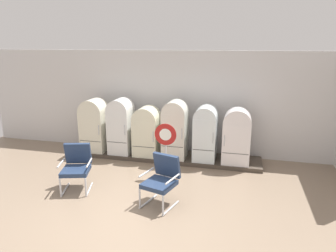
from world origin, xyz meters
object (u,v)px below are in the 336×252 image
object	(u,v)px
refrigerator_1	(121,124)
refrigerator_4	(205,131)
armchair_left	(77,165)
refrigerator_2	(147,130)
refrigerator_3	(175,128)
refrigerator_0	(94,124)
refrigerator_5	(237,135)
sign_stand	(166,150)
armchair_right	(162,178)

from	to	relation	value
refrigerator_1	refrigerator_4	xyz separation A→B (m)	(2.41, 0.01, -0.05)
armchair_left	refrigerator_4	bearing A→B (deg)	40.54
refrigerator_2	refrigerator_3	world-z (taller)	refrigerator_3
refrigerator_0	refrigerator_2	distance (m)	1.59
refrigerator_5	sign_stand	xyz separation A→B (m)	(-1.62, -1.13, -0.17)
armchair_left	sign_stand	xyz separation A→B (m)	(1.78, 1.04, 0.14)
refrigerator_2	armchair_left	world-z (taller)	refrigerator_2
refrigerator_1	refrigerator_0	bearing A→B (deg)	-177.64
refrigerator_2	refrigerator_5	xyz separation A→B (m)	(2.46, -0.02, 0.04)
refrigerator_3	armchair_left	xyz separation A→B (m)	(-1.75, -2.17, -0.39)
refrigerator_0	refrigerator_1	bearing A→B (deg)	2.36
refrigerator_2	refrigerator_4	xyz separation A→B (m)	(1.63, 0.02, 0.06)
refrigerator_3	sign_stand	world-z (taller)	refrigerator_3
refrigerator_1	refrigerator_5	world-z (taller)	refrigerator_1
refrigerator_0	armchair_left	bearing A→B (deg)	-73.50
armchair_right	sign_stand	bearing A→B (deg)	100.74
refrigerator_1	armchair_right	distance (m)	3.05
refrigerator_0	refrigerator_3	xyz separation A→B (m)	(2.39, 0.00, 0.04)
refrigerator_4	refrigerator_2	bearing A→B (deg)	-179.38
refrigerator_2	refrigerator_3	xyz separation A→B (m)	(0.81, -0.02, 0.12)
refrigerator_4	sign_stand	xyz separation A→B (m)	(-0.80, -1.17, -0.19)
armchair_right	sign_stand	distance (m)	1.27
refrigerator_4	armchair_right	distance (m)	2.50
refrigerator_1	sign_stand	xyz separation A→B (m)	(1.61, -1.16, -0.24)
refrigerator_0	refrigerator_3	bearing A→B (deg)	0.08
armchair_left	refrigerator_3	bearing A→B (deg)	51.08
refrigerator_0	refrigerator_4	distance (m)	3.22
refrigerator_1	armchair_left	xyz separation A→B (m)	(-0.17, -2.20, -0.38)
refrigerator_0	refrigerator_1	distance (m)	0.82
refrigerator_3	sign_stand	distance (m)	1.16
refrigerator_3	armchair_left	world-z (taller)	refrigerator_3
refrigerator_2	armchair_right	distance (m)	2.64
refrigerator_4	refrigerator_5	world-z (taller)	refrigerator_4
refrigerator_5	armchair_right	distance (m)	2.77
refrigerator_2	refrigerator_3	size ratio (longest dim) A/B	0.87
armchair_left	refrigerator_1	bearing A→B (deg)	85.49
refrigerator_2	armchair_right	bearing A→B (deg)	-65.93
refrigerator_4	refrigerator_1	bearing A→B (deg)	-179.87
armchair_left	armchair_right	bearing A→B (deg)	-5.83
refrigerator_0	refrigerator_4	size ratio (longest dim) A/B	1.03
refrigerator_5	armchair_left	world-z (taller)	refrigerator_5
refrigerator_1	armchair_left	world-z (taller)	refrigerator_1
refrigerator_2	refrigerator_5	world-z (taller)	refrigerator_5
refrigerator_0	armchair_left	distance (m)	2.29
refrigerator_0	armchair_left	xyz separation A→B (m)	(0.64, -2.17, -0.35)
refrigerator_0	refrigerator_3	world-z (taller)	refrigerator_3
refrigerator_3	refrigerator_5	xyz separation A→B (m)	(1.65, -0.00, -0.08)
refrigerator_2	armchair_right	size ratio (longest dim) A/B	1.35
armchair_left	armchair_right	world-z (taller)	same
armchair_right	sign_stand	world-z (taller)	sign_stand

